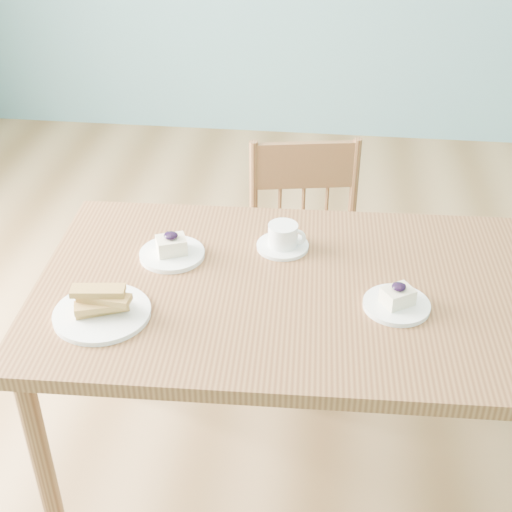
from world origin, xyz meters
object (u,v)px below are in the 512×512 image
Objects in this scene: cheesecake_plate_near at (397,301)px; biscotti_plate at (101,308)px; dining_table at (304,309)px; dining_chair at (306,265)px; cheesecake_plate_far at (172,250)px; coffee_cup at (283,238)px.

cheesecake_plate_near is 0.70× the size of biscotti_plate.
dining_chair is at bearing 89.82° from dining_table.
dining_table is 6.00× the size of biscotti_plate.
dining_chair reaches higher than dining_table.
cheesecake_plate_far is at bearing -137.28° from dining_chair.
dining_table is 0.22m from coffee_cup.
biscotti_plate is at bearing -161.46° from dining_table.
coffee_cup is at bearing 141.60° from cheesecake_plate_near.
coffee_cup is 0.61× the size of biscotti_plate.
biscotti_plate is at bearing -130.03° from coffee_cup.
dining_chair is 0.53m from coffee_cup.
cheesecake_plate_far is 1.23× the size of coffee_cup.
cheesecake_plate_near is 0.63m from cheesecake_plate_far.
biscotti_plate is (-0.47, -0.76, 0.34)m from dining_chair.
biscotti_plate reaches higher than dining_table.
coffee_cup is at bearing 41.03° from biscotti_plate.
coffee_cup is 0.55m from biscotti_plate.
dining_chair is at bearing 91.22° from coffee_cup.
dining_chair is 0.69m from cheesecake_plate_far.
coffee_cup is at bearing 14.87° from cheesecake_plate_far.
cheesecake_plate_near is (0.23, -0.06, 0.09)m from dining_table.
coffee_cup is (0.30, 0.08, 0.01)m from cheesecake_plate_far.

